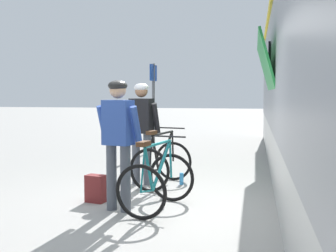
% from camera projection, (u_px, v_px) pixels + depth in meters
% --- Properties ---
extents(ground_plane, '(80.00, 80.00, 0.00)m').
position_uv_depth(ground_plane, '(160.00, 207.00, 6.04)').
color(ground_plane, '#A09E99').
extents(cyclist_near_in_blue, '(0.65, 0.40, 1.76)m').
position_uv_depth(cyclist_near_in_blue, '(118.00, 133.00, 5.80)').
color(cyclist_near_in_blue, '#4C515B').
rests_on(cyclist_near_in_blue, ground).
extents(cyclist_far_in_dark, '(0.65, 0.39, 1.76)m').
position_uv_depth(cyclist_far_in_dark, '(142.00, 124.00, 7.53)').
color(cyclist_far_in_dark, '#4C515B').
rests_on(cyclist_far_in_dark, ground).
extents(bicycle_near_teal, '(0.90, 1.19, 0.99)m').
position_uv_depth(bicycle_near_teal, '(157.00, 181.00, 5.88)').
color(bicycle_near_teal, black).
rests_on(bicycle_near_teal, ground).
extents(bicycle_far_black, '(0.91, 1.19, 0.99)m').
position_uv_depth(bicycle_far_black, '(162.00, 163.00, 7.42)').
color(bicycle_far_black, black).
rests_on(bicycle_far_black, ground).
extents(backpack_on_platform, '(0.31, 0.24, 0.40)m').
position_uv_depth(backpack_on_platform, '(96.00, 189.00, 6.33)').
color(backpack_on_platform, maroon).
rests_on(backpack_on_platform, ground).
extents(water_bottle_near_the_bikes, '(0.07, 0.07, 0.21)m').
position_uv_depth(water_bottle_near_the_bikes, '(181.00, 179.00, 7.55)').
color(water_bottle_near_the_bikes, '#338CCC').
rests_on(water_bottle_near_the_bikes, ground).
extents(platform_sign_post, '(0.08, 0.70, 2.40)m').
position_uv_depth(platform_sign_post, '(153.00, 92.00, 11.91)').
color(platform_sign_post, '#595B60').
rests_on(platform_sign_post, ground).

